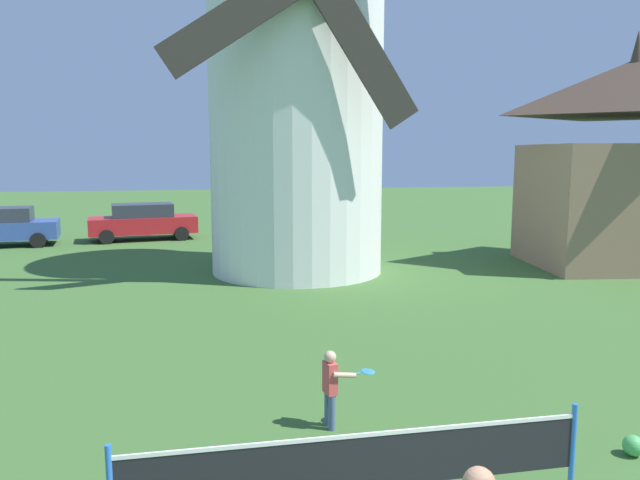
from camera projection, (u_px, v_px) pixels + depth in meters
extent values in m
cylinder|color=white|center=(296.00, 127.00, 18.67)|extent=(5.32, 5.32, 9.05)
cylinder|color=blue|center=(572.00, 453.00, 6.45)|extent=(0.06, 0.06, 1.10)
cube|color=black|center=(359.00, 464.00, 5.99)|extent=(4.66, 0.01, 0.55)
cube|color=white|center=(359.00, 435.00, 5.94)|extent=(4.66, 0.02, 0.04)
cylinder|color=slate|center=(328.00, 408.00, 8.30)|extent=(0.10, 0.10, 0.49)
cylinder|color=slate|center=(332.00, 412.00, 8.17)|extent=(0.10, 0.10, 0.49)
cube|color=#DB4C4C|center=(330.00, 378.00, 8.17)|extent=(0.18, 0.26, 0.44)
sphere|color=#DBB28E|center=(330.00, 357.00, 8.13)|extent=(0.16, 0.16, 0.16)
cylinder|color=#DBB28E|center=(326.00, 375.00, 8.32)|extent=(0.07, 0.07, 0.33)
cylinder|color=#DBB28E|center=(344.00, 375.00, 8.09)|extent=(0.34, 0.14, 0.13)
cylinder|color=#338CCC|center=(353.00, 374.00, 8.14)|extent=(0.22, 0.07, 0.04)
ellipsoid|color=#338CCC|center=(368.00, 371.00, 8.23)|extent=(0.22, 0.27, 0.03)
sphere|color=#4CB259|center=(633.00, 446.00, 7.49)|extent=(0.26, 0.26, 0.26)
cube|color=#334C99|center=(0.00, 230.00, 24.24)|extent=(4.55, 2.23, 0.70)
cylinder|color=black|center=(43.00, 235.00, 25.54)|extent=(0.62, 0.25, 0.60)
cylinder|color=black|center=(38.00, 240.00, 23.95)|extent=(0.62, 0.25, 0.60)
cube|color=red|center=(143.00, 225.00, 26.13)|extent=(4.67, 2.37, 0.70)
cube|color=#2D333D|center=(143.00, 210.00, 26.04)|extent=(2.70, 1.86, 0.56)
cylinder|color=black|center=(177.00, 229.00, 27.49)|extent=(0.62, 0.27, 0.60)
cylinder|color=black|center=(182.00, 234.00, 25.91)|extent=(0.62, 0.27, 0.60)
cylinder|color=black|center=(106.00, 232.00, 26.46)|extent=(0.62, 0.27, 0.60)
cylinder|color=black|center=(107.00, 237.00, 24.88)|extent=(0.62, 0.27, 0.60)
cube|color=#937056|center=(626.00, 206.00, 19.98)|extent=(6.54, 5.17, 4.00)
pyramid|color=#423328|center=(635.00, 88.00, 19.44)|extent=(6.87, 5.43, 1.80)
cone|color=#423328|center=(637.00, 59.00, 19.31)|extent=(0.70, 0.70, 1.80)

